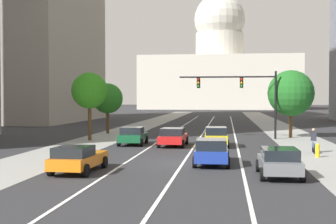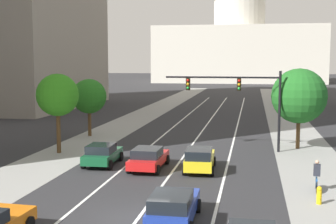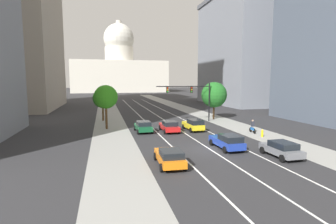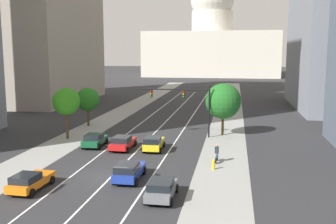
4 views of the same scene
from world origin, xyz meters
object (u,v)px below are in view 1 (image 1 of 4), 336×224
Objects in this scene: capitol_building at (219,71)px; car_gray at (279,161)px; car_orange at (78,158)px; car_green at (133,136)px; street_tree_mid_right at (291,93)px; traffic_signal_mast at (243,90)px; street_tree_near_left at (90,91)px; street_tree_mid_left at (108,99)px; car_yellow at (216,136)px; car_blue at (212,151)px; fire_hydrant at (318,150)px; car_red at (173,137)px; cyclist at (313,141)px.

car_gray is at bearing -87.98° from capitol_building.
car_orange is at bearing -92.02° from capitol_building.
car_green is 16.48m from street_tree_mid_right.
traffic_signal_mast reaches higher than street_tree_near_left.
car_orange is at bearing -78.76° from street_tree_mid_left.
car_gray is (3.35, -13.56, -0.07)m from car_yellow.
car_gray is 10.08m from car_orange.
car_blue is 5.00× the size of fire_hydrant.
fire_hydrant is (13.33, -6.39, -0.29)m from car_green.
car_gray is at bearing -112.79° from fire_hydrant.
car_red is at bearing -102.14° from car_green.
fire_hydrant is (8.30, -135.21, -13.01)m from capitol_building.
street_tree_near_left is at bearing 17.13° from car_orange.
car_gray is at bearing -59.46° from street_tree_mid_left.
car_yellow is at bearing 13.52° from car_gray.
street_tree_mid_right reaches higher than car_green.
fire_hydrant is at bearing -57.83° from car_orange.
capitol_building is 133.69m from cyclist.
car_orange is at bearing -75.16° from street_tree_near_left.
street_tree_mid_right is at bearing -59.64° from car_green.
street_tree_mid_right is (10.30, 9.17, 3.52)m from car_red.
traffic_signal_mast is at bearing -36.88° from car_red.
street_tree_mid_left is at bearing 93.25° from street_tree_near_left.
cyclist is at bearing -86.35° from capitol_building.
street_tree_near_left reaches higher than car_green.
car_yellow is at bearing 68.91° from cyclist.
car_green reaches higher than car_red.
capitol_building reaches higher than traffic_signal_mast.
street_tree_near_left reaches higher than car_orange.
car_orange is 26.65m from street_tree_mid_right.
capitol_building is 118.11m from street_tree_mid_left.
traffic_signal_mast is at bearing -88.09° from capitol_building.
car_yellow reaches higher than car_green.
car_red is at bearing -26.70° from street_tree_near_left.
car_orange is at bearing -150.12° from fire_hydrant.
car_yellow is at bearing -89.25° from capitol_building.
cyclist is 0.28× the size of street_tree_near_left.
car_red is at bearing 87.86° from car_yellow.
street_tree_near_left is at bearing -94.41° from capitol_building.
traffic_signal_mast is at bearing -20.09° from car_yellow.
car_green is at bearing 35.06° from car_gray.
car_green is at bearing -92.24° from capitol_building.
car_yellow is 1.04× the size of car_green.
car_yellow is at bearing 138.81° from fire_hydrant.
street_tree_mid_right reaches higher than fire_hydrant.
car_blue is 1.02× the size of car_orange.
car_red is 9.68m from street_tree_near_left.
car_red is 2.65× the size of cyclist.
car_green is 6.84m from street_tree_near_left.
fire_hydrant is (6.62, 4.11, -0.32)m from car_blue.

